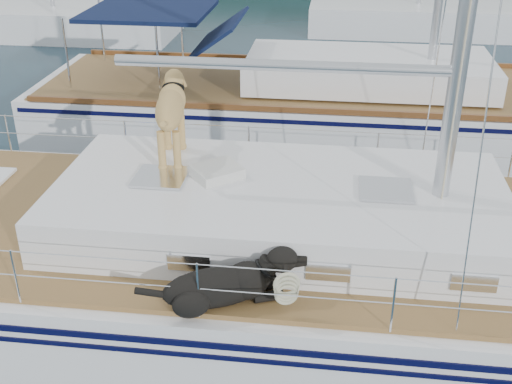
# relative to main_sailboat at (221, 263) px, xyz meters

# --- Properties ---
(ground) EXTENTS (120.00, 120.00, 0.00)m
(ground) POSITION_rel_main_sailboat_xyz_m (-0.09, 0.00, -0.68)
(ground) COLOR black
(ground) RESTS_ON ground
(main_sailboat) EXTENTS (12.00, 3.92, 14.01)m
(main_sailboat) POSITION_rel_main_sailboat_xyz_m (0.00, 0.00, 0.00)
(main_sailboat) COLOR white
(main_sailboat) RESTS_ON ground
(neighbor_sailboat) EXTENTS (11.00, 3.50, 13.30)m
(neighbor_sailboat) POSITION_rel_main_sailboat_xyz_m (0.83, 6.06, -0.05)
(neighbor_sailboat) COLOR white
(neighbor_sailboat) RESTS_ON ground
(bg_boat_west) EXTENTS (8.00, 3.00, 11.65)m
(bg_boat_west) POSITION_rel_main_sailboat_xyz_m (-8.09, 14.00, -0.23)
(bg_boat_west) COLOR white
(bg_boat_west) RESTS_ON ground
(bg_boat_center) EXTENTS (7.20, 3.00, 11.65)m
(bg_boat_center) POSITION_rel_main_sailboat_xyz_m (3.91, 16.00, -0.23)
(bg_boat_center) COLOR white
(bg_boat_center) RESTS_ON ground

